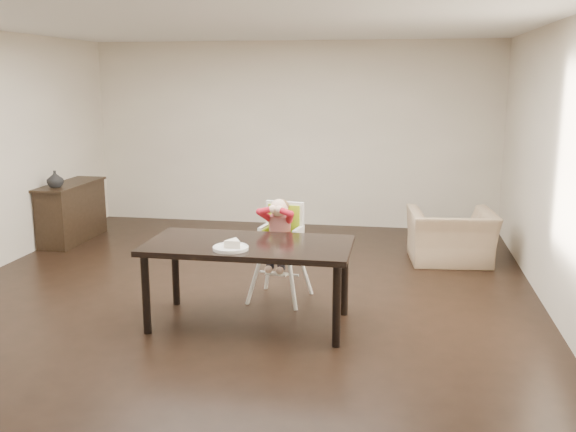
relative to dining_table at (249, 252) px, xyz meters
The scene contains 8 objects.
ground 0.93m from the dining_table, 116.34° to the left, with size 7.00×7.00×0.00m, color black.
room_walls 1.35m from the dining_table, 116.34° to the left, with size 6.02×7.02×2.71m.
dining_table is the anchor object (origin of this frame).
high_chair 0.73m from the dining_table, 77.93° to the left, with size 0.49×0.49×1.02m.
plate 0.28m from the dining_table, 109.39° to the right, with size 0.40×0.40×0.09m.
armchair 3.02m from the dining_table, 50.54° to the left, with size 0.98×0.63×0.85m, color tan.
sideboard 3.99m from the dining_table, 140.33° to the left, with size 0.44×1.26×0.79m.
vase 3.77m from the dining_table, 144.57° to the left, with size 0.21×0.22×0.21m, color #99999E.
Camera 1 is at (1.57, -5.88, 2.16)m, focal length 40.00 mm.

